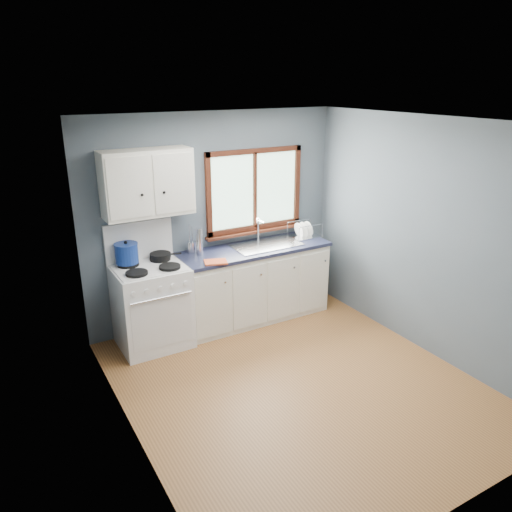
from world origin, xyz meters
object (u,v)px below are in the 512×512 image
skillet (161,255)px  thermos (199,242)px  base_cabinets (253,287)px  stockpot (127,253)px  sink (266,250)px  gas_range (152,304)px  dish_rack (304,233)px  utensil_crock (192,247)px

skillet → thermos: (0.45, -0.04, 0.10)m
base_cabinets → stockpot: 1.63m
base_cabinets → thermos: 0.95m
sink → stockpot: bearing=175.4°
stockpot → sink: bearing=-4.6°
gas_range → base_cabinets: size_ratio=0.74×
stockpot → dish_rack: 2.27m
sink → thermos: (-0.85, 0.08, 0.22)m
sink → thermos: 0.88m
stockpot → thermos: bearing=-3.9°
base_cabinets → skillet: (-1.12, 0.12, 0.57)m
skillet → stockpot: (-0.37, 0.01, 0.09)m
gas_range → sink: (1.49, 0.02, 0.37)m
utensil_crock → dish_rack: utensil_crock is taller
sink → base_cabinets: bearing=179.9°
stockpot → utensil_crock: (0.78, 0.06, -0.08)m
gas_range → skillet: (0.19, 0.14, 0.49)m
skillet → thermos: 0.46m
stockpot → dish_rack: (2.27, -0.08, -0.10)m
skillet → thermos: bearing=7.7°
sink → dish_rack: sink is taller
dish_rack → skillet: bearing=178.4°
utensil_crock → thermos: bearing=-68.2°
stockpot → dish_rack: stockpot is taller
utensil_crock → dish_rack: size_ratio=0.91×
base_cabinets → thermos: thermos is taller
dish_rack → gas_range: bearing=-177.5°
gas_range → stockpot: bearing=140.1°
base_cabinets → stockpot: stockpot is taller
utensil_crock → thermos: size_ratio=1.08×
gas_range → base_cabinets: gas_range is taller
sink → skillet: (-1.30, 0.12, 0.12)m
gas_range → thermos: size_ratio=4.27×
utensil_crock → stockpot: bearing=-175.6°
sink → gas_range: bearing=-179.3°
gas_range → utensil_crock: gas_range is taller
stockpot → skillet: bearing=-1.7°
skillet → sink: bearing=7.9°
thermos → skillet: bearing=174.4°
skillet → stockpot: 0.38m
skillet → dish_rack: bearing=11.3°
utensil_crock → thermos: utensil_crock is taller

